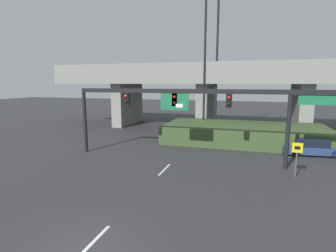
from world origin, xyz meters
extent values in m
plane|color=#2D2D30|center=(0.00, 0.00, 0.00)|extent=(160.00, 160.00, 0.00)
cube|color=silver|center=(0.00, 0.48, 0.00)|extent=(0.14, 2.40, 0.01)
cube|color=silver|center=(0.00, 9.10, 0.00)|extent=(0.14, 2.40, 0.01)
cube|color=silver|center=(0.00, 17.73, 0.00)|extent=(0.14, 2.40, 0.01)
cube|color=silver|center=(0.00, 26.35, 0.00)|extent=(0.14, 2.40, 0.01)
cylinder|color=black|center=(-7.84, 11.68, 2.68)|extent=(0.28, 0.28, 5.36)
cylinder|color=black|center=(7.84, 11.68, 2.68)|extent=(0.28, 0.28, 5.36)
cube|color=black|center=(1.55, 11.68, 5.20)|extent=(18.78, 0.32, 0.32)
cube|color=black|center=(-3.92, 11.68, 4.57)|extent=(0.40, 0.28, 0.95)
sphere|color=red|center=(-3.92, 11.50, 4.78)|extent=(0.22, 0.22, 0.22)
sphere|color=black|center=(-3.92, 11.50, 4.35)|extent=(0.22, 0.22, 0.22)
cube|color=black|center=(0.00, 11.68, 4.57)|extent=(0.40, 0.28, 0.95)
sphere|color=red|center=(0.00, 11.50, 4.78)|extent=(0.22, 0.22, 0.22)
sphere|color=black|center=(0.00, 11.50, 4.35)|extent=(0.22, 0.22, 0.22)
cube|color=black|center=(3.92, 11.68, 4.57)|extent=(0.40, 0.28, 0.95)
sphere|color=red|center=(3.92, 11.50, 4.78)|extent=(0.22, 0.22, 0.22)
sphere|color=black|center=(3.92, 11.50, 4.35)|extent=(0.22, 0.22, 0.22)
cube|color=#196B42|center=(0.00, 11.58, 4.42)|extent=(2.14, 0.08, 1.24)
cube|color=white|center=(0.37, 11.53, 4.14)|extent=(0.54, 0.03, 0.27)
cube|color=#196B42|center=(9.54, 11.62, 4.72)|extent=(2.50, 0.07, 0.64)
cylinder|color=#4C4C4C|center=(8.18, 9.93, 1.14)|extent=(0.08, 0.08, 2.28)
cube|color=yellow|center=(8.18, 9.88, 1.93)|extent=(0.60, 0.03, 0.60)
cube|color=black|center=(8.18, 9.86, 1.93)|extent=(0.33, 0.01, 0.21)
cylinder|color=black|center=(1.68, 22.73, 8.96)|extent=(0.24, 0.24, 17.92)
cylinder|color=black|center=(0.44, 22.15, 8.41)|extent=(0.24, 0.24, 16.83)
cube|color=gray|center=(0.00, 26.65, 6.45)|extent=(39.07, 8.93, 1.52)
cube|color=gray|center=(0.00, 22.39, 7.65)|extent=(39.07, 0.40, 0.90)
cube|color=gray|center=(-11.07, 26.65, 2.84)|extent=(1.40, 7.14, 5.69)
cube|color=gray|center=(0.00, 26.65, 2.84)|extent=(1.40, 7.14, 5.69)
cube|color=gray|center=(11.07, 26.65, 2.84)|extent=(1.40, 7.14, 5.69)
cube|color=#384C28|center=(4.91, 19.36, 0.85)|extent=(15.30, 7.12, 1.70)
cube|color=navy|center=(10.37, 16.17, 0.46)|extent=(4.88, 2.33, 0.60)
cube|color=black|center=(10.18, 16.15, 1.11)|extent=(2.62, 1.87, 0.70)
cylinder|color=black|center=(11.72, 17.12, 0.32)|extent=(0.66, 0.30, 0.64)
cylinder|color=black|center=(11.91, 15.59, 0.32)|extent=(0.66, 0.30, 0.64)
cylinder|color=black|center=(8.83, 16.75, 0.32)|extent=(0.66, 0.30, 0.64)
cylinder|color=black|center=(9.02, 15.23, 0.32)|extent=(0.66, 0.30, 0.64)
cylinder|color=black|center=(11.98, 18.44, 0.32)|extent=(0.65, 0.24, 0.64)
cylinder|color=black|center=(12.04, 16.84, 0.32)|extent=(0.65, 0.24, 0.64)
camera|label=1|loc=(5.24, -7.08, 5.80)|focal=28.00mm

